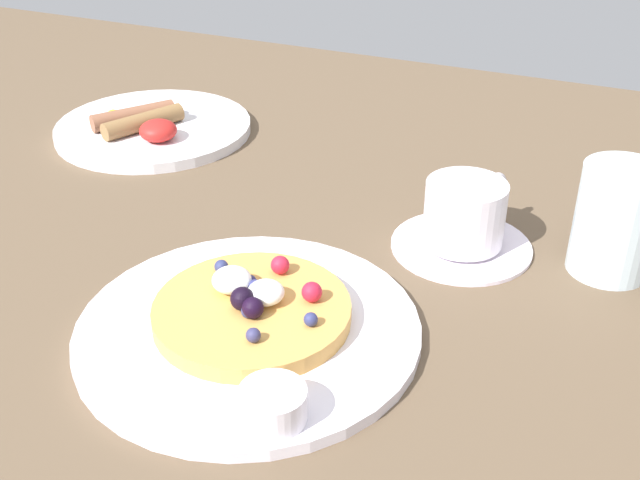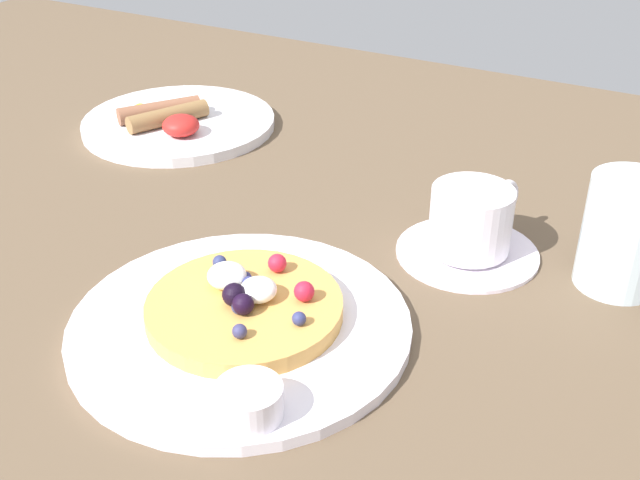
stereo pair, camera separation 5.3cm
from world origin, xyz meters
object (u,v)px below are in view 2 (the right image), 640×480
object	(u,v)px
syrup_ramekin	(249,401)
coffee_cup	(472,218)
breakfast_plate	(179,123)
water_glass	(625,234)
pancake_plate	(240,325)
coffee_saucer	(467,251)

from	to	relation	value
syrup_ramekin	coffee_cup	distance (m)	0.30
breakfast_plate	water_glass	xyz separation A→B (m)	(0.57, -0.11, 0.05)
pancake_plate	coffee_cup	distance (m)	0.25
pancake_plate	coffee_saucer	world-z (taller)	pancake_plate
water_glass	coffee_cup	bearing A→B (deg)	-173.36
syrup_ramekin	breakfast_plate	bearing A→B (deg)	132.21
breakfast_plate	coffee_saucer	world-z (taller)	breakfast_plate
coffee_saucer	pancake_plate	bearing A→B (deg)	-121.62
pancake_plate	coffee_saucer	xyz separation A→B (m)	(0.13, 0.21, -0.00)
coffee_cup	water_glass	distance (m)	0.14
pancake_plate	coffee_cup	bearing A→B (deg)	58.46
coffee_saucer	coffee_cup	xyz separation A→B (m)	(0.00, 0.00, 0.04)
syrup_ramekin	water_glass	bearing A→B (deg)	58.24
syrup_ramekin	coffee_cup	size ratio (longest dim) A/B	0.46
pancake_plate	coffee_saucer	bearing A→B (deg)	58.38
syrup_ramekin	coffee_saucer	xyz separation A→B (m)	(0.06, 0.30, -0.02)
pancake_plate	water_glass	xyz separation A→B (m)	(0.26, 0.22, 0.05)
syrup_ramekin	water_glass	distance (m)	0.37
breakfast_plate	coffee_cup	world-z (taller)	coffee_cup
syrup_ramekin	breakfast_plate	distance (m)	0.57
pancake_plate	coffee_cup	size ratio (longest dim) A/B	2.69
pancake_plate	syrup_ramekin	xyz separation A→B (m)	(0.07, -0.09, 0.02)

